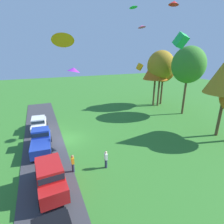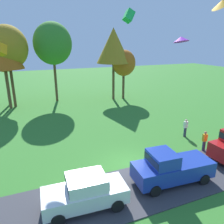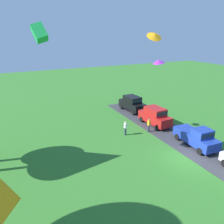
# 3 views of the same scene
# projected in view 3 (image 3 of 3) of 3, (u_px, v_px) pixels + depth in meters

# --- Properties ---
(ground_plane) EXTENTS (120.00, 120.00, 0.00)m
(ground_plane) POSITION_uv_depth(u_px,v_px,m) (186.00, 159.00, 20.58)
(ground_plane) COLOR #337528
(pavement_strip) EXTENTS (36.00, 4.40, 0.06)m
(pavement_strip) POSITION_uv_depth(u_px,v_px,m) (205.00, 153.00, 21.60)
(pavement_strip) COLOR #38383D
(pavement_strip) RESTS_ON ground
(car_pickup_near_entrance) EXTENTS (5.11, 2.31, 2.14)m
(car_pickup_near_entrance) POSITION_uv_depth(u_px,v_px,m) (197.00, 137.00, 22.50)
(car_pickup_near_entrance) COLOR #1E389E
(car_pickup_near_entrance) RESTS_ON ground
(car_suv_by_flagpole) EXTENTS (4.69, 2.23, 2.28)m
(car_suv_by_flagpole) POSITION_uv_depth(u_px,v_px,m) (155.00, 116.00, 27.80)
(car_suv_by_flagpole) COLOR red
(car_suv_by_flagpole) RESTS_ON ground
(car_suv_mid_row) EXTENTS (4.72, 2.31, 2.28)m
(car_suv_mid_row) POSITION_uv_depth(u_px,v_px,m) (132.00, 103.00, 32.82)
(car_suv_mid_row) COLOR black
(car_suv_mid_row) RESTS_ON ground
(person_watching_sky) EXTENTS (0.36, 0.24, 1.71)m
(person_watching_sky) POSITION_uv_depth(u_px,v_px,m) (125.00, 128.00, 25.16)
(person_watching_sky) COLOR #2D334C
(person_watching_sky) RESTS_ON ground
(person_beside_suv) EXTENTS (0.36, 0.24, 1.71)m
(person_beside_suv) POSITION_uv_depth(u_px,v_px,m) (149.00, 125.00, 25.90)
(person_beside_suv) COLOR #2D334C
(person_beside_suv) RESTS_ON ground
(kite_delta_near_flag) EXTENTS (1.71, 1.79, 1.13)m
(kite_delta_near_flag) POSITION_uv_depth(u_px,v_px,m) (154.00, 35.00, 22.41)
(kite_delta_near_flag) COLOR orange
(kite_box_trailing_tail) EXTENTS (1.39, 1.27, 1.68)m
(kite_box_trailing_tail) POSITION_uv_depth(u_px,v_px,m) (39.00, 33.00, 16.54)
(kite_box_trailing_tail) COLOR green
(kite_delta_over_trees) EXTENTS (1.33, 1.36, 0.55)m
(kite_delta_over_trees) POSITION_uv_depth(u_px,v_px,m) (159.00, 61.00, 20.82)
(kite_delta_over_trees) COLOR purple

